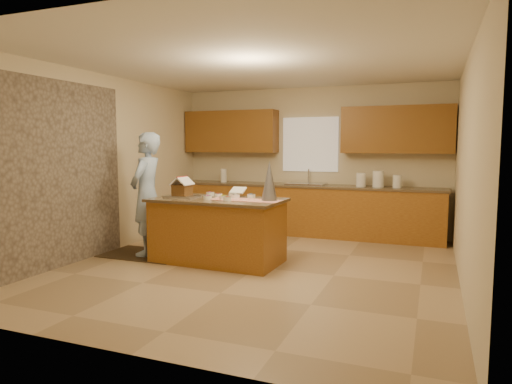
% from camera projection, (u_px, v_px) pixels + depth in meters
% --- Properties ---
extents(floor, '(5.50, 5.50, 0.00)m').
position_uv_depth(floor, '(258.00, 268.00, 6.13)').
color(floor, tan).
rests_on(floor, ground).
extents(ceiling, '(5.50, 5.50, 0.00)m').
position_uv_depth(ceiling, '(258.00, 62.00, 5.85)').
color(ceiling, silver).
rests_on(ceiling, floor).
extents(wall_back, '(5.50, 5.50, 0.00)m').
position_uv_depth(wall_back, '(310.00, 161.00, 8.53)').
color(wall_back, beige).
rests_on(wall_back, floor).
extents(wall_front, '(5.50, 5.50, 0.00)m').
position_uv_depth(wall_front, '(126.00, 184.00, 3.44)').
color(wall_front, beige).
rests_on(wall_front, floor).
extents(wall_left, '(5.50, 5.50, 0.00)m').
position_uv_depth(wall_left, '(104.00, 164.00, 6.89)').
color(wall_left, beige).
rests_on(wall_left, floor).
extents(wall_right, '(5.50, 5.50, 0.00)m').
position_uv_depth(wall_right, '(466.00, 171.00, 5.08)').
color(wall_right, beige).
rests_on(wall_right, floor).
extents(stone_accent, '(0.00, 2.50, 2.50)m').
position_uv_depth(stone_accent, '(65.00, 174.00, 6.15)').
color(stone_accent, gray).
rests_on(stone_accent, wall_left).
extents(window_curtain, '(1.05, 0.03, 1.00)m').
position_uv_depth(window_curtain, '(310.00, 145.00, 8.47)').
color(window_curtain, white).
rests_on(window_curtain, wall_back).
extents(back_counter_base, '(4.80, 0.60, 0.88)m').
position_uv_depth(back_counter_base, '(306.00, 211.00, 8.35)').
color(back_counter_base, '#9D6420').
rests_on(back_counter_base, floor).
extents(back_counter_top, '(4.85, 0.63, 0.04)m').
position_uv_depth(back_counter_top, '(306.00, 186.00, 8.30)').
color(back_counter_top, brown).
rests_on(back_counter_top, back_counter_base).
extents(upper_cabinet_left, '(1.85, 0.35, 0.80)m').
position_uv_depth(upper_cabinet_left, '(231.00, 132.00, 8.87)').
color(upper_cabinet_left, brown).
rests_on(upper_cabinet_left, wall_back).
extents(upper_cabinet_right, '(1.85, 0.35, 0.80)m').
position_uv_depth(upper_cabinet_right, '(397.00, 130.00, 7.75)').
color(upper_cabinet_right, brown).
rests_on(upper_cabinet_right, wall_back).
extents(sink, '(0.70, 0.45, 0.12)m').
position_uv_depth(sink, '(306.00, 186.00, 8.30)').
color(sink, silver).
rests_on(sink, back_counter_top).
extents(faucet, '(0.03, 0.03, 0.28)m').
position_uv_depth(faucet, '(309.00, 176.00, 8.45)').
color(faucet, silver).
rests_on(faucet, back_counter_top).
extents(island_base, '(1.78, 0.93, 0.86)m').
position_uv_depth(island_base, '(217.00, 232.00, 6.39)').
color(island_base, '#9D6420').
rests_on(island_base, floor).
extents(island_top, '(1.86, 1.01, 0.04)m').
position_uv_depth(island_top, '(217.00, 200.00, 6.35)').
color(island_top, brown).
rests_on(island_top, island_base).
extents(table_runner, '(0.99, 0.38, 0.01)m').
position_uv_depth(table_runner, '(246.00, 200.00, 6.17)').
color(table_runner, red).
rests_on(table_runner, island_top).
extents(baking_tray, '(0.46, 0.35, 0.02)m').
position_uv_depth(baking_tray, '(182.00, 196.00, 6.51)').
color(baking_tray, silver).
rests_on(baking_tray, island_top).
extents(cookbook, '(0.22, 0.17, 0.09)m').
position_uv_depth(cookbook, '(238.00, 190.00, 6.62)').
color(cookbook, white).
rests_on(cookbook, island_top).
extents(tinsel_tree, '(0.22, 0.22, 0.54)m').
position_uv_depth(tinsel_tree, '(269.00, 181.00, 6.06)').
color(tinsel_tree, '#9D9FA9').
rests_on(tinsel_tree, island_top).
extents(rug, '(1.23, 0.80, 0.01)m').
position_uv_depth(rug, '(145.00, 254.00, 6.85)').
color(rug, black).
rests_on(rug, floor).
extents(boy, '(0.52, 0.72, 1.82)m').
position_uv_depth(boy, '(147.00, 194.00, 6.74)').
color(boy, '#99B4DA').
rests_on(boy, rug).
extents(canister_a, '(0.17, 0.17, 0.24)m').
position_uv_depth(canister_a, '(361.00, 180.00, 7.93)').
color(canister_a, white).
rests_on(canister_a, back_counter_top).
extents(canister_b, '(0.19, 0.19, 0.28)m').
position_uv_depth(canister_b, '(378.00, 179.00, 7.82)').
color(canister_b, white).
rests_on(canister_b, back_counter_top).
extents(canister_c, '(0.15, 0.15, 0.22)m').
position_uv_depth(canister_c, '(397.00, 181.00, 7.71)').
color(canister_c, white).
rests_on(canister_c, back_counter_top).
extents(paper_towel, '(0.12, 0.12, 0.26)m').
position_uv_depth(paper_towel, '(224.00, 175.00, 8.89)').
color(paper_towel, white).
rests_on(paper_towel, back_counter_top).
extents(gingerbread_house, '(0.28, 0.28, 0.28)m').
position_uv_depth(gingerbread_house, '(182.00, 188.00, 6.50)').
color(gingerbread_house, '#573916').
rests_on(gingerbread_house, baking_tray).
extents(candy_bowls, '(0.79, 0.58, 0.05)m').
position_uv_depth(candy_bowls, '(226.00, 196.00, 6.38)').
color(candy_bowls, '#CE5224').
rests_on(candy_bowls, island_top).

